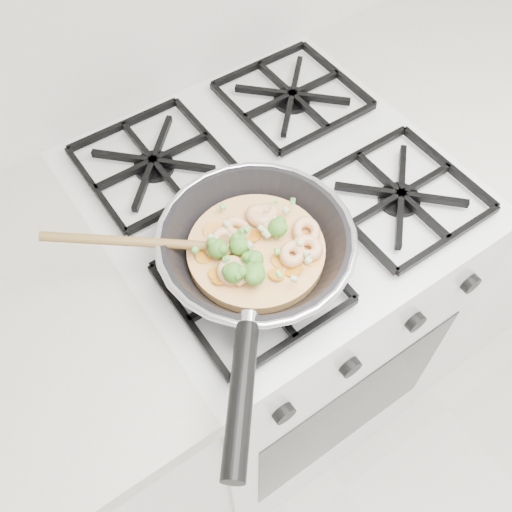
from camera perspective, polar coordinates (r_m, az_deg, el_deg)
stove at (r=1.36m, az=1.32°, el=-5.27°), size 0.60×0.60×0.92m
counter_right at (r=1.78m, az=23.01°, el=7.99°), size 1.00×0.60×0.90m
skillet at (r=0.85m, az=-0.12°, el=0.64°), size 0.41×0.43×0.10m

